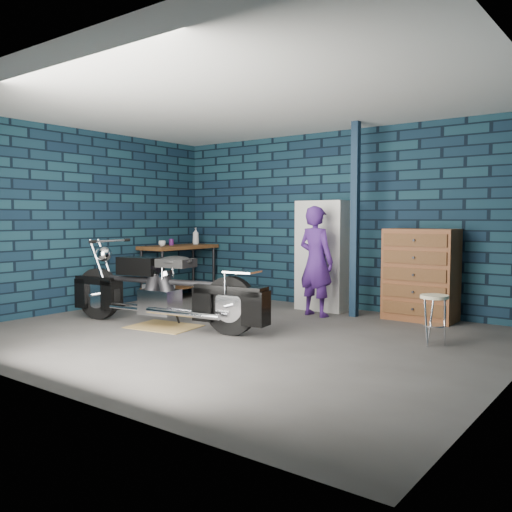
{
  "coord_description": "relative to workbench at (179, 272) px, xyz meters",
  "views": [
    {
      "loc": [
        3.97,
        -4.88,
        1.38
      ],
      "look_at": [
        0.07,
        0.3,
        0.92
      ],
      "focal_mm": 38.0,
      "sensor_mm": 36.0,
      "label": 1
    }
  ],
  "objects": [
    {
      "name": "motorcycle",
      "position": [
        1.64,
        -1.92,
        0.09
      ],
      "size": [
        2.56,
        1.02,
        1.1
      ],
      "primitive_type": null,
      "rotation": [
        0.0,
        0.0,
        0.14
      ],
      "color": "black",
      "rests_on": "ground"
    },
    {
      "name": "person",
      "position": [
        2.77,
        -0.08,
        0.32
      ],
      "size": [
        0.62,
        0.46,
        1.55
      ],
      "primitive_type": "imported",
      "rotation": [
        0.0,
        0.0,
        2.98
      ],
      "color": "#3E1B68",
      "rests_on": "ground"
    },
    {
      "name": "support_post",
      "position": [
        3.23,
        0.2,
        0.9
      ],
      "size": [
        0.1,
        0.1,
        2.7
      ],
      "primitive_type": "cube",
      "color": "#112437",
      "rests_on": "ground"
    },
    {
      "name": "locker",
      "position": [
        2.61,
        0.48,
        0.36
      ],
      "size": [
        0.76,
        0.54,
        1.63
      ],
      "primitive_type": "cube",
      "color": "silver",
      "rests_on": "ground"
    },
    {
      "name": "storage_bin",
      "position": [
        0.02,
        -0.5,
        -0.31
      ],
      "size": [
        0.45,
        0.32,
        0.28
      ],
      "primitive_type": "cube",
      "color": "gray",
      "rests_on": "ground"
    },
    {
      "name": "ground",
      "position": [
        2.68,
        -1.75,
        -0.46
      ],
      "size": [
        6.0,
        6.0,
        0.0
      ],
      "primitive_type": "plane",
      "color": "#4E4B49",
      "rests_on": "ground"
    },
    {
      "name": "drip_mat",
      "position": [
        1.64,
        -1.92,
        -0.45
      ],
      "size": [
        0.92,
        0.74,
        0.01
      ],
      "primitive_type": "cube",
      "rotation": [
        0.0,
        0.0,
        0.14
      ],
      "color": "olive",
      "rests_on": "ground"
    },
    {
      "name": "workbench",
      "position": [
        0.0,
        0.0,
        0.0
      ],
      "size": [
        0.6,
        1.4,
        0.91
      ],
      "primitive_type": "cube",
      "color": "brown",
      "rests_on": "ground"
    },
    {
      "name": "room_walls",
      "position": [
        2.68,
        -1.2,
        1.45
      ],
      "size": [
        6.02,
        5.01,
        2.71
      ],
      "color": "black",
      "rests_on": "ground"
    },
    {
      "name": "mug_purple",
      "position": [
        -0.11,
        -0.07,
        0.51
      ],
      "size": [
        0.08,
        0.08,
        0.11
      ],
      "primitive_type": "cylinder",
      "rotation": [
        0.0,
        0.0,
        -0.03
      ],
      "color": "#541860",
      "rests_on": "workbench"
    },
    {
      "name": "bottle",
      "position": [
        -0.01,
        0.43,
        0.6
      ],
      "size": [
        0.15,
        0.15,
        0.3
      ],
      "primitive_type": "imported",
      "rotation": [
        0.0,
        0.0,
        0.39
      ],
      "color": "gray",
      "rests_on": "workbench"
    },
    {
      "name": "tool_chest",
      "position": [
        4.07,
        0.48,
        0.16
      ],
      "size": [
        0.93,
        0.51,
        1.23
      ],
      "primitive_type": "cube",
      "color": "brown",
      "rests_on": "ground"
    },
    {
      "name": "cup_a",
      "position": [
        -0.02,
        -0.36,
        0.5
      ],
      "size": [
        0.12,
        0.12,
        0.09
      ],
      "primitive_type": "imported",
      "rotation": [
        0.0,
        0.0,
        0.03
      ],
      "color": "beige",
      "rests_on": "workbench"
    },
    {
      "name": "shop_stool",
      "position": [
        4.71,
        -0.85,
        -0.18
      ],
      "size": [
        0.32,
        0.32,
        0.55
      ],
      "primitive_type": null,
      "rotation": [
        0.0,
        0.0,
        0.07
      ],
      "color": "beige",
      "rests_on": "ground"
    }
  ]
}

